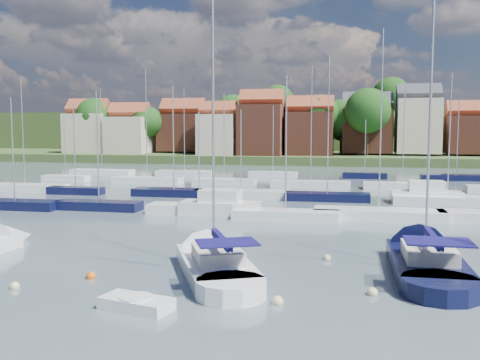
# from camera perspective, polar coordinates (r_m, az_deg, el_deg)

# --- Properties ---
(ground) EXTENTS (260.00, 260.00, 0.00)m
(ground) POSITION_cam_1_polar(r_m,az_deg,el_deg) (65.80, 6.59, -1.13)
(ground) COLOR #46575F
(ground) RESTS_ON ground
(sailboat_centre) EXTENTS (8.08, 12.52, 16.65)m
(sailboat_centre) POSITION_cam_1_polar(r_m,az_deg,el_deg) (29.75, -3.16, -8.60)
(sailboat_centre) COLOR white
(sailboat_centre) RESTS_ON ground
(sailboat_navy) EXTENTS (3.70, 13.55, 18.62)m
(sailboat_navy) POSITION_cam_1_polar(r_m,az_deg,el_deg) (32.18, 18.81, -7.81)
(sailboat_navy) COLOR black
(sailboat_navy) RESTS_ON ground
(tender) EXTENTS (3.32, 2.12, 0.66)m
(tender) POSITION_cam_1_polar(r_m,az_deg,el_deg) (23.50, -11.00, -12.81)
(tender) COLOR white
(tender) RESTS_ON ground
(buoy_b) EXTENTS (0.48, 0.48, 0.48)m
(buoy_b) POSITION_cam_1_polar(r_m,az_deg,el_deg) (28.08, -22.89, -10.64)
(buoy_b) COLOR beige
(buoy_b) RESTS_ON ground
(buoy_c) EXTENTS (0.52, 0.52, 0.52)m
(buoy_c) POSITION_cam_1_polar(r_m,az_deg,el_deg) (28.67, -15.61, -10.07)
(buoy_c) COLOR #D85914
(buoy_c) RESTS_ON ground
(buoy_d) EXTENTS (0.52, 0.52, 0.52)m
(buoy_d) POSITION_cam_1_polar(r_m,az_deg,el_deg) (23.90, 4.04, -13.05)
(buoy_d) COLOR beige
(buoy_d) RESTS_ON ground
(buoy_e) EXTENTS (0.46, 0.46, 0.46)m
(buoy_e) POSITION_cam_1_polar(r_m,az_deg,el_deg) (31.76, 9.26, -8.40)
(buoy_e) COLOR beige
(buoy_e) RESTS_ON ground
(buoy_f) EXTENTS (0.50, 0.50, 0.50)m
(buoy_f) POSITION_cam_1_polar(r_m,az_deg,el_deg) (25.78, 13.93, -11.80)
(buoy_f) COLOR beige
(buoy_f) RESTS_ON ground
(marina_field) EXTENTS (79.62, 41.41, 15.93)m
(marina_field) POSITION_cam_1_polar(r_m,az_deg,el_deg) (60.80, 7.97, -1.28)
(marina_field) COLOR white
(marina_field) RESTS_ON ground
(far_shore_town) EXTENTS (212.46, 90.00, 22.27)m
(far_shore_town) POSITION_cam_1_polar(r_m,az_deg,el_deg) (157.83, 10.52, 4.38)
(far_shore_town) COLOR #3B4E27
(far_shore_town) RESTS_ON ground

